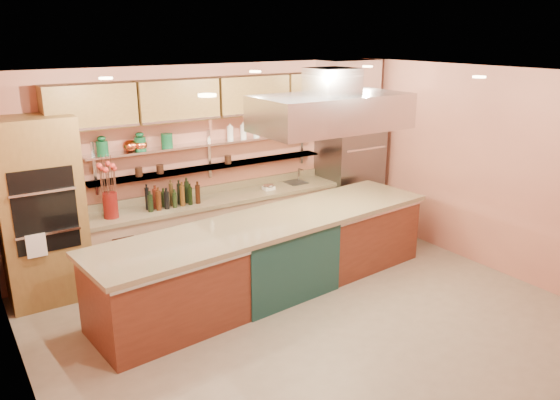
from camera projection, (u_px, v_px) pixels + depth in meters
floor at (310, 318)px, 6.45m from camera, size 6.00×5.00×0.02m
ceiling at (314, 75)px, 5.62m from camera, size 6.00×5.00×0.02m
wall_back at (212, 161)px, 8.04m from camera, size 6.00×0.04×2.80m
wall_front at (511, 291)px, 4.03m from camera, size 6.00×0.04×2.80m
wall_left at (17, 265)px, 4.48m from camera, size 0.04×5.00×2.80m
wall_right at (486, 169)px, 7.59m from camera, size 0.04×5.00×2.80m
oven_stack at (41, 212)px, 6.59m from camera, size 0.95×0.64×2.30m
refrigerator at (350, 168)px, 9.08m from camera, size 0.95×0.72×2.10m
back_counter at (220, 227)px, 8.05m from camera, size 3.84×0.64×0.93m
wall_shelf_lower at (213, 167)px, 7.92m from camera, size 3.60×0.26×0.03m
wall_shelf_upper at (212, 143)px, 7.82m from camera, size 3.60×0.26×0.03m
upper_cabinets at (215, 97)px, 7.61m from camera, size 4.60×0.36×0.55m
range_hood at (331, 112)px, 6.94m from camera, size 2.00×1.00×0.45m
ceiling_downlights at (303, 77)px, 5.79m from camera, size 4.00×2.80×0.02m
island at (272, 255)px, 6.99m from camera, size 4.72×1.46×0.97m
flower_vase at (110, 205)px, 7.00m from camera, size 0.24×0.24×0.34m
oil_bottle_cluster at (173, 197)px, 7.46m from camera, size 0.84×0.51×0.26m
kitchen_scale at (269, 187)px, 8.28m from camera, size 0.20×0.18×0.09m
bar_faucet at (299, 176)px, 8.67m from camera, size 0.03×0.03×0.22m
copper_kettle at (130, 146)px, 7.18m from camera, size 0.22×0.22×0.16m
green_canister at (167, 140)px, 7.44m from camera, size 0.21×0.21×0.19m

